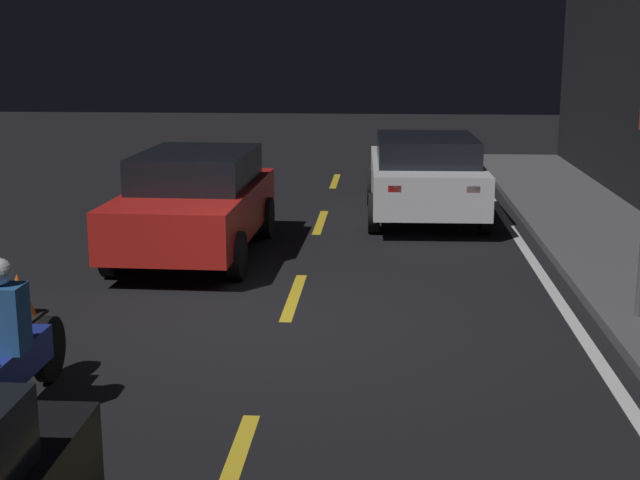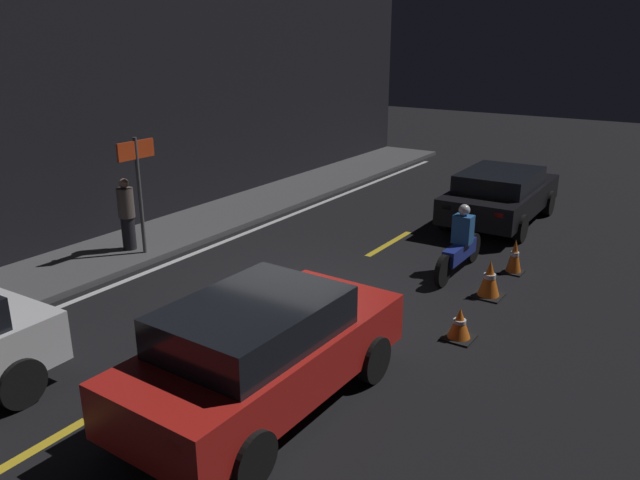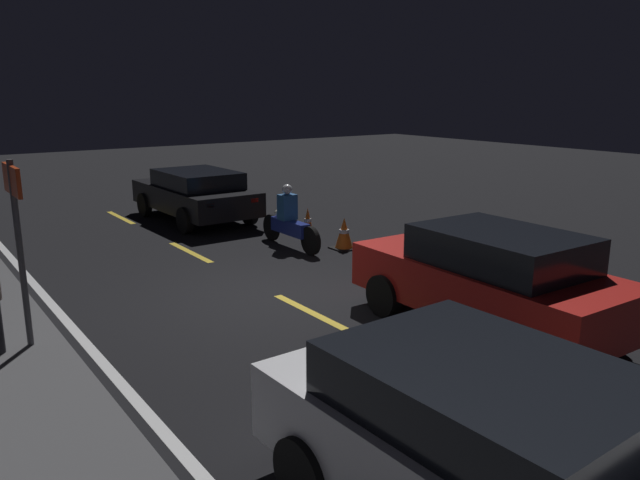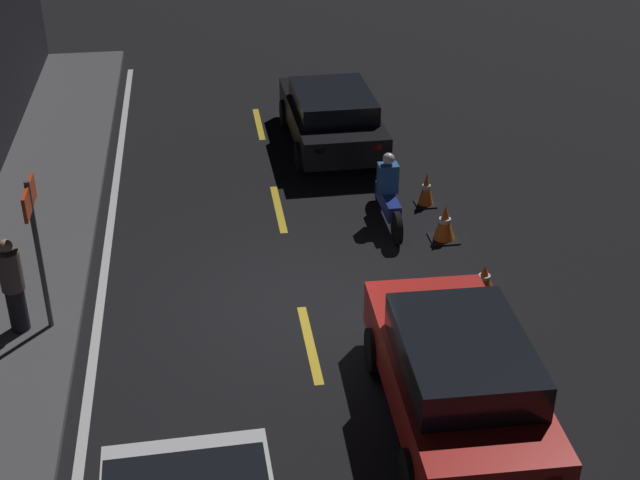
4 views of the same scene
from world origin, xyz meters
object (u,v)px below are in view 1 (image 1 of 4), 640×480
taxi_red (195,201)px  traffic_cone_near (18,296)px  sedan_white (425,174)px  motorcycle (10,353)px

taxi_red → traffic_cone_near: size_ratio=8.03×
sedan_white → motorcycle: size_ratio=1.87×
taxi_red → motorcycle: (5.70, -0.34, -0.23)m
motorcycle → traffic_cone_near: bearing=-158.2°
traffic_cone_near → taxi_red: bearing=156.0°
motorcycle → traffic_cone_near: (-2.62, -1.04, -0.31)m
sedan_white → motorcycle: (8.60, -3.72, -0.23)m
sedan_white → traffic_cone_near: bearing=140.0°
taxi_red → motorcycle: size_ratio=1.87×
taxi_red → motorcycle: taxi_red is taller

